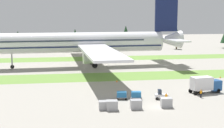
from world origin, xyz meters
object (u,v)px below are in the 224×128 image
(airliner, at_px, (86,42))
(cargo_dolly_lead, at_px, (136,95))
(uld_container_2, at_px, (112,105))
(uld_container_3, at_px, (166,103))
(uld_container_1, at_px, (104,105))
(cargo_dolly_second, at_px, (122,95))
(ground_crew_loader, at_px, (166,97))
(uld_container_0, at_px, (136,104))
(taxiway_marker_2, at_px, (117,81))
(taxiway_marker_0, at_px, (220,77))
(ground_crew_marshaller, at_px, (201,93))
(baggage_tug, at_px, (161,95))
(taxiway_marker_1, at_px, (194,76))
(catering_truck, at_px, (205,84))

(airliner, relative_size, cargo_dolly_lead, 33.04)
(uld_container_2, distance_m, uld_container_3, 10.16)
(cargo_dolly_lead, bearing_deg, uld_container_3, 42.25)
(cargo_dolly_lead, distance_m, uld_container_1, 9.43)
(cargo_dolly_second, height_order, ground_crew_loader, ground_crew_loader)
(airliner, xyz_separation_m, uld_container_0, (5.61, -49.26, -7.02))
(cargo_dolly_second, relative_size, taxiway_marker_2, 4.34)
(ground_crew_loader, relative_size, taxiway_marker_0, 3.61)
(uld_container_3, bearing_deg, cargo_dolly_lead, 123.86)
(taxiway_marker_0, bearing_deg, ground_crew_marshaller, -125.77)
(baggage_tug, bearing_deg, cargo_dolly_second, -90.00)
(ground_crew_marshaller, bearing_deg, airliner, 92.75)
(ground_crew_marshaller, bearing_deg, ground_crew_loader, 171.68)
(cargo_dolly_lead, distance_m, uld_container_2, 8.97)
(taxiway_marker_0, bearing_deg, airliner, 144.20)
(baggage_tug, relative_size, cargo_dolly_lead, 1.15)
(ground_crew_loader, relative_size, taxiway_marker_2, 3.15)
(cargo_dolly_second, xyz_separation_m, uld_container_3, (7.14, -6.79, -0.05))
(uld_container_1, distance_m, taxiway_marker_1, 38.21)
(cargo_dolly_second, xyz_separation_m, uld_container_2, (-3.01, -7.20, -0.04))
(catering_truck, distance_m, ground_crew_marshaller, 4.56)
(taxiway_marker_2, bearing_deg, baggage_tug, -70.95)
(cargo_dolly_lead, relative_size, uld_container_2, 1.20)
(baggage_tug, xyz_separation_m, cargo_dolly_second, (-7.84, 1.16, 0.10))
(ground_crew_loader, bearing_deg, ground_crew_marshaller, -111.92)
(airliner, relative_size, taxiway_marker_0, 164.05)
(ground_crew_loader, bearing_deg, uld_container_3, 126.39)
(taxiway_marker_0, bearing_deg, cargo_dolly_lead, -146.11)
(ground_crew_loader, xyz_separation_m, uld_container_2, (-11.30, -4.08, -0.06))
(catering_truck, bearing_deg, uld_container_1, -77.93)
(cargo_dolly_lead, height_order, uld_container_1, cargo_dolly_lead)
(uld_container_0, relative_size, taxiway_marker_2, 3.62)
(taxiway_marker_0, bearing_deg, uld_container_2, -142.84)
(airliner, bearing_deg, cargo_dolly_second, -177.06)
(taxiway_marker_1, height_order, taxiway_marker_2, taxiway_marker_2)
(cargo_dolly_second, distance_m, uld_container_0, 7.18)
(uld_container_1, relative_size, taxiway_marker_2, 3.62)
(cargo_dolly_second, distance_m, taxiway_marker_1, 30.63)
(cargo_dolly_lead, distance_m, taxiway_marker_1, 28.80)
(cargo_dolly_second, relative_size, ground_crew_marshaller, 1.38)
(ground_crew_loader, bearing_deg, taxiway_marker_0, -82.19)
(ground_crew_marshaller, relative_size, ground_crew_loader, 1.00)
(taxiway_marker_1, bearing_deg, uld_container_0, -129.37)
(taxiway_marker_1, bearing_deg, taxiway_marker_2, -171.69)
(catering_truck, distance_m, uld_container_2, 23.94)
(cargo_dolly_lead, height_order, taxiway_marker_0, cargo_dolly_lead)
(uld_container_3, relative_size, taxiway_marker_0, 4.15)
(uld_container_0, bearing_deg, uld_container_1, 174.96)
(taxiway_marker_1, bearing_deg, ground_crew_marshaller, -108.79)
(catering_truck, distance_m, uld_container_1, 24.88)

